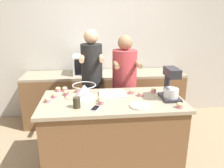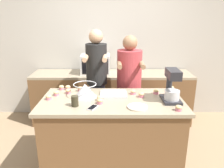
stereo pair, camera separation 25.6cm
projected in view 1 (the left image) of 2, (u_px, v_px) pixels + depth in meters
name	position (u px, v px, depth m)	size (l,w,h in m)	color
ground_plane	(112.00, 166.00, 2.87)	(16.00, 16.00, 0.00)	#937A5B
back_wall	(103.00, 45.00, 4.05)	(10.00, 0.06, 2.70)	#B2ADA3
island_counter	(112.00, 134.00, 2.72)	(1.68, 0.83, 0.94)	brown
back_counter	(105.00, 97.00, 3.99)	(2.80, 0.60, 0.91)	brown
person_left	(92.00, 85.00, 3.21)	(0.32, 0.49, 1.70)	#33384C
person_right	(124.00, 88.00, 3.28)	(0.37, 0.52, 1.62)	#232328
stand_mixer	(171.00, 85.00, 2.56)	(0.20, 0.30, 0.38)	#232328
mixing_bowl	(84.00, 91.00, 2.61)	(0.28, 0.28, 0.16)	#BCBCC1
baking_tray	(113.00, 94.00, 2.72)	(0.33, 0.26, 0.04)	#BCBCC1
microwave_oven	(88.00, 65.00, 3.77)	(0.49, 0.38, 0.33)	silver
cell_phone	(95.00, 108.00, 2.33)	(0.12, 0.16, 0.01)	silver
drinking_glass	(77.00, 103.00, 2.34)	(0.08, 0.08, 0.12)	#332D1E
small_plate	(140.00, 106.00, 2.38)	(0.22, 0.22, 0.02)	beige
cupcake_0	(140.00, 94.00, 2.68)	(0.07, 0.07, 0.06)	#D17084
cupcake_1	(48.00, 99.00, 2.50)	(0.07, 0.07, 0.06)	#D17084
cupcake_2	(101.00, 102.00, 2.44)	(0.07, 0.07, 0.06)	#D17084
cupcake_3	(101.00, 99.00, 2.52)	(0.07, 0.07, 0.06)	#D17084
cupcake_4	(54.00, 95.00, 2.63)	(0.07, 0.07, 0.06)	#D17084
cupcake_5	(78.00, 90.00, 2.81)	(0.07, 0.07, 0.06)	#D17084
cupcake_6	(180.00, 105.00, 2.34)	(0.07, 0.07, 0.06)	#D17084
cupcake_7	(66.00, 93.00, 2.71)	(0.07, 0.07, 0.06)	#D17084
cupcake_8	(168.00, 86.00, 2.95)	(0.07, 0.07, 0.06)	#D17084
cupcake_9	(154.00, 90.00, 2.81)	(0.07, 0.07, 0.06)	#D17084
cupcake_10	(65.00, 89.00, 2.85)	(0.07, 0.07, 0.06)	#D17084
cupcake_11	(58.00, 89.00, 2.84)	(0.07, 0.07, 0.06)	#D17084
cupcake_12	(132.00, 91.00, 2.77)	(0.07, 0.07, 0.06)	#D17084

